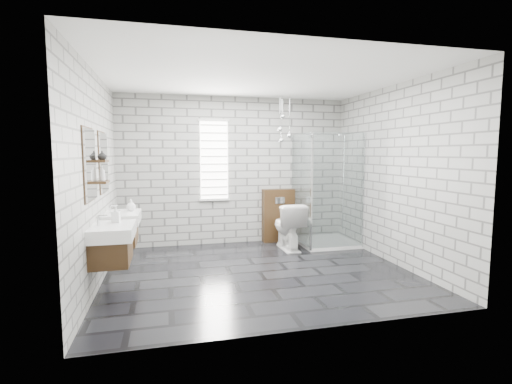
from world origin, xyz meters
name	(u,v)px	position (x,y,z in m)	size (l,w,h in m)	color
floor	(259,272)	(0.00, 0.00, -0.01)	(4.20, 3.60, 0.02)	black
ceiling	(259,76)	(0.00, 0.00, 2.71)	(4.20, 3.60, 0.02)	white
wall_back	(235,171)	(0.00, 1.81, 1.35)	(4.20, 0.02, 2.70)	#9F9E9A
wall_front	(307,189)	(0.00, -1.81, 1.35)	(4.20, 0.02, 2.70)	#9F9E9A
wall_left	(96,179)	(-2.11, 0.00, 1.35)	(0.02, 3.60, 2.70)	#9F9E9A
wall_right	(394,175)	(2.11, 0.00, 1.35)	(0.02, 3.60, 2.70)	#9F9E9A
vanity_left	(109,233)	(-1.91, -0.48, 0.76)	(0.47, 0.70, 1.57)	#392511
vanity_right	(119,219)	(-1.91, 0.46, 0.76)	(0.47, 0.70, 1.57)	#392511
shelf_lower	(102,182)	(-2.03, -0.05, 1.32)	(0.14, 0.30, 0.03)	#392511
shelf_upper	(101,161)	(-2.03, -0.05, 1.58)	(0.14, 0.30, 0.03)	#392511
window	(214,160)	(-0.40, 1.78, 1.55)	(0.56, 0.05, 1.48)	white
cistern_panel	(278,215)	(0.80, 1.70, 0.50)	(0.60, 0.20, 1.00)	#392511
flush_plate	(280,200)	(0.80, 1.60, 0.80)	(0.18, 0.01, 0.12)	silver
shower_enclosure	(324,218)	(1.50, 1.18, 0.50)	(1.00, 1.00, 2.03)	white
pendant_cluster	(284,131)	(0.80, 1.36, 2.07)	(0.30, 0.21, 0.84)	silver
toilet	(288,226)	(0.80, 1.12, 0.41)	(0.46, 0.80, 0.82)	white
soap_bottle_a	(116,214)	(-1.85, -0.31, 0.95)	(0.09, 0.09, 0.20)	#B2B2B2
soap_bottle_b	(131,205)	(-1.76, 0.60, 0.93)	(0.13, 0.13, 0.17)	#B2B2B2
soap_bottle_c	(102,173)	(-2.02, -0.07, 1.43)	(0.07, 0.07, 0.19)	#B2B2B2
vase	(102,155)	(-2.02, -0.02, 1.65)	(0.11, 0.11, 0.11)	#B2B2B2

